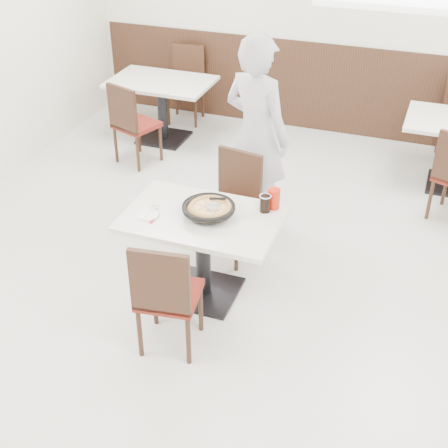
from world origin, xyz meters
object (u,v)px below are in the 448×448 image
(bg_chair_left_near, at_px, (137,123))
(bg_chair_left_far, at_px, (185,86))
(chair_far, at_px, (229,209))
(diner_person, at_px, (256,136))
(main_table, at_px, (203,256))
(cola_glass, at_px, (265,204))
(side_plate, at_px, (148,215))
(pizza_pan, at_px, (209,211))
(bg_table_left, at_px, (163,110))
(chair_near, at_px, (169,292))
(red_cup, at_px, (274,199))
(pizza, at_px, (210,209))

(bg_chair_left_near, distance_m, bg_chair_left_far, 1.28)
(chair_far, distance_m, diner_person, 0.74)
(main_table, height_order, cola_glass, cola_glass)
(side_plate, height_order, bg_chair_left_far, bg_chair_left_far)
(bg_chair_left_near, bearing_deg, pizza_pan, -30.86)
(bg_table_left, bearing_deg, chair_near, -64.32)
(main_table, xyz_separation_m, red_cup, (0.48, 0.31, 0.45))
(chair_far, xyz_separation_m, bg_chair_left_far, (-1.55, 2.68, 0.00))
(chair_far, bearing_deg, red_cup, 158.73)
(chair_near, relative_size, pizza_pan, 2.86)
(chair_far, relative_size, bg_chair_left_near, 1.00)
(pizza_pan, distance_m, bg_chair_left_near, 2.59)
(pizza, height_order, diner_person, diner_person)
(main_table, height_order, diner_person, diner_person)
(bg_chair_left_near, bearing_deg, main_table, -31.99)
(red_cup, bearing_deg, bg_chair_left_near, 140.77)
(chair_far, height_order, pizza, chair_far)
(pizza_pan, bearing_deg, side_plate, -159.21)
(pizza_pan, relative_size, bg_chair_left_far, 0.35)
(main_table, height_order, pizza_pan, pizza_pan)
(pizza, distance_m, diner_person, 1.16)
(cola_glass, height_order, diner_person, diner_person)
(chair_far, xyz_separation_m, bg_table_left, (-1.59, 2.06, -0.10))
(diner_person, xyz_separation_m, bg_table_left, (-1.64, 1.48, -0.55))
(side_plate, xyz_separation_m, cola_glass, (0.82, 0.37, 0.06))
(side_plate, bearing_deg, main_table, 19.20)
(chair_far, height_order, bg_table_left, chair_far)
(main_table, distance_m, bg_table_left, 3.10)
(side_plate, height_order, red_cup, red_cup)
(red_cup, bearing_deg, diner_person, 115.74)
(red_cup, xyz_separation_m, bg_chair_left_near, (-2.08, 1.69, -0.35))
(pizza, relative_size, red_cup, 2.16)
(chair_far, distance_m, pizza_pan, 0.66)
(chair_near, bearing_deg, bg_table_left, 107.74)
(main_table, height_order, chair_far, chair_far)
(pizza, relative_size, bg_chair_left_far, 0.36)
(main_table, distance_m, bg_chair_left_far, 3.63)
(diner_person, height_order, bg_chair_left_near, diner_person)
(diner_person, height_order, bg_chair_left_far, diner_person)
(pizza_pan, relative_size, bg_table_left, 0.28)
(chair_far, height_order, diner_person, diner_person)
(pizza_pan, height_order, cola_glass, cola_glass)
(pizza, xyz_separation_m, bg_chair_left_near, (-1.65, 1.98, -0.34))
(cola_glass, height_order, bg_chair_left_far, bg_chair_left_far)
(pizza, bearing_deg, diner_person, 89.93)
(pizza_pan, height_order, red_cup, red_cup)
(diner_person, relative_size, bg_chair_left_far, 1.95)
(chair_far, relative_size, bg_chair_left_far, 1.00)
(side_plate, xyz_separation_m, red_cup, (0.87, 0.45, 0.07))
(pizza, xyz_separation_m, red_cup, (0.42, 0.28, 0.02))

